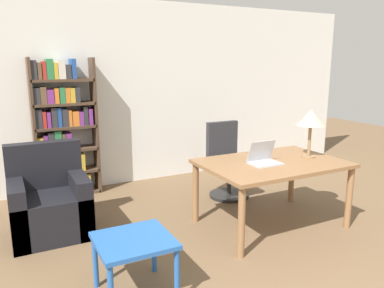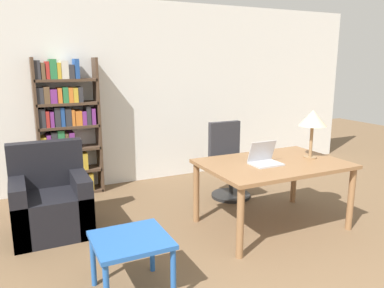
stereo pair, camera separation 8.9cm
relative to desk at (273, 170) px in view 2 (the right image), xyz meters
The scene contains 8 objects.
wall_back 2.51m from the desk, 110.13° to the left, with size 8.00×0.06×2.70m.
desk is the anchor object (origin of this frame).
laptop 0.20m from the desk, behind, with size 0.32×0.24×0.25m.
table_lamp 0.73m from the desk, ahead, with size 0.32×0.32×0.55m.
office_chair 1.07m from the desk, 86.14° to the left, with size 0.53×0.53×1.02m.
side_table_blue 1.89m from the desk, 162.63° to the right, with size 0.58×0.55×0.48m.
armchair 2.45m from the desk, 158.36° to the left, with size 0.78×0.72×0.96m.
bookshelf 2.83m from the desk, 132.75° to the left, with size 0.83×0.28×1.88m.
Camera 2 is at (-1.69, -0.92, 1.82)m, focal length 35.00 mm.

